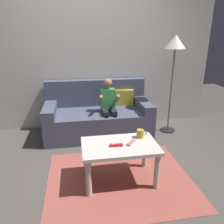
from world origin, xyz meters
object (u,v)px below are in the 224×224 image
Objects in this scene: couch at (98,116)px; game_remote_pink_center at (131,142)px; game_remote_red_near_edge at (116,145)px; coffee_table at (120,151)px; person_seated_on_couch at (109,105)px; floor_lamp at (175,49)px; coffee_mug at (140,134)px.

couch is 12.72× the size of game_remote_pink_center.
coffee_table is at bearing 33.71° from game_remote_red_near_edge.
game_remote_red_near_edge is 1.09× the size of game_remote_pink_center.
couch is 1.79× the size of person_seated_on_couch.
coffee_table is at bearing -178.52° from game_remote_pink_center.
coffee_mug is at bearing -127.72° from floor_lamp.
coffee_mug is at bearing 27.10° from game_remote_red_near_edge.
couch is 1.33m from game_remote_pink_center.
game_remote_red_near_edge is at bearing -152.90° from coffee_mug.
coffee_table is 0.32m from coffee_mug.
floor_lamp is (1.12, 1.21, 0.88)m from game_remote_red_near_edge.
coffee_table is at bearing -154.13° from coffee_mug.
coffee_table is at bearing -132.40° from floor_lamp.
couch is 0.33m from person_seated_on_couch.
floor_lamp reaches higher than game_remote_pink_center.
game_remote_red_near_edge is at bearing -132.86° from floor_lamp.
person_seated_on_couch is at bearing -51.40° from couch.
game_remote_red_near_edge and game_remote_pink_center have the same top height.
coffee_table is (0.09, -1.31, 0.07)m from couch.
person_seated_on_couch reaches higher than game_remote_red_near_edge.
person_seated_on_couch is at bearing 87.42° from coffee_table.
game_remote_pink_center is 0.19m from coffee_mug.
game_remote_red_near_edge is 1.20× the size of coffee_mug.
couch is at bearing 94.12° from coffee_table.
game_remote_pink_center is (0.22, -1.30, 0.16)m from couch.
coffee_mug is (0.31, 0.16, 0.04)m from game_remote_red_near_edge.
coffee_mug is 0.08× the size of floor_lamp.
person_seated_on_couch is 7.12× the size of game_remote_pink_center.
person_seated_on_couch reaches higher than coffee_mug.
person_seated_on_couch is (0.14, -0.18, 0.24)m from couch.
coffee_mug is 1.58m from floor_lamp.
game_remote_pink_center reaches higher than coffee_table.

